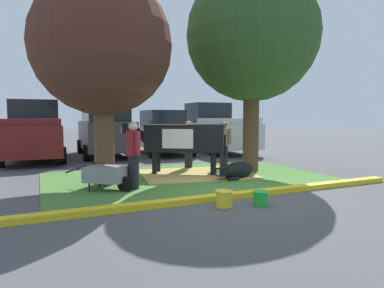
{
  "coord_description": "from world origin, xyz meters",
  "views": [
    {
      "loc": [
        -3.95,
        -6.59,
        1.73
      ],
      "look_at": [
        0.29,
        2.7,
        0.9
      ],
      "focal_mm": 31.58,
      "sensor_mm": 36.0,
      "label": 1
    }
  ],
  "objects": [
    {
      "name": "ground_plane",
      "position": [
        0.0,
        0.0,
        0.0
      ],
      "size": [
        80.0,
        80.0,
        0.0
      ],
      "primitive_type": "plane",
      "color": "#4C4C4F"
    },
    {
      "name": "pickup_truck_black",
      "position": [
        3.96,
        8.04,
        1.11
      ],
      "size": [
        2.34,
        5.46,
        2.42
      ],
      "color": "silver",
      "rests_on": "ground"
    },
    {
      "name": "shade_tree_left",
      "position": [
        -2.45,
        2.03,
        3.45
      ],
      "size": [
        3.46,
        3.46,
        5.22
      ],
      "color": "brown",
      "rests_on": "ground"
    },
    {
      "name": "curb_yellow",
      "position": [
        -0.13,
        -0.55,
        0.06
      ],
      "size": [
        8.87,
        0.24,
        0.12
      ],
      "primitive_type": "cube",
      "color": "yellow",
      "rests_on": "ground"
    },
    {
      "name": "bucket_yellow",
      "position": [
        -0.75,
        -1.05,
        0.17
      ],
      "size": [
        0.34,
        0.34,
        0.32
      ],
      "color": "yellow",
      "rests_on": "ground"
    },
    {
      "name": "grass_island",
      "position": [
        -0.13,
        2.02,
        0.01
      ],
      "size": [
        7.67,
        4.85,
        0.02
      ],
      "primitive_type": "cube",
      "color": "#477A33",
      "rests_on": "ground"
    },
    {
      "name": "bucket_green",
      "position": [
        -0.05,
        -1.25,
        0.15
      ],
      "size": [
        0.32,
        0.32,
        0.28
      ],
      "color": "green",
      "rests_on": "ground"
    },
    {
      "name": "person_handler",
      "position": [
        -1.93,
        1.19,
        0.87
      ],
      "size": [
        0.34,
        0.53,
        1.61
      ],
      "color": "black",
      "rests_on": "ground"
    },
    {
      "name": "hatchback_white",
      "position": [
        1.29,
        8.22,
        0.98
      ],
      "size": [
        2.12,
        4.45,
        2.02
      ],
      "color": "silver",
      "rests_on": "ground"
    },
    {
      "name": "shade_tree_right",
      "position": [
        2.19,
        2.38,
        4.23
      ],
      "size": [
        4.11,
        4.11,
        6.31
      ],
      "color": "#4C3823",
      "rests_on": "ground"
    },
    {
      "name": "suv_dark_grey",
      "position": [
        -1.28,
        8.49,
        1.27
      ],
      "size": [
        2.22,
        4.65,
        2.52
      ],
      "color": "#3D3D42",
      "rests_on": "ground"
    },
    {
      "name": "calf_lying",
      "position": [
        1.03,
        1.31,
        0.24
      ],
      "size": [
        1.33,
        0.72,
        0.48
      ],
      "color": "black",
      "rests_on": "ground"
    },
    {
      "name": "cow_holstein",
      "position": [
        -0.1,
        2.66,
        1.08
      ],
      "size": [
        2.85,
        1.99,
        1.53
      ],
      "color": "black",
      "rests_on": "ground"
    },
    {
      "name": "person_visitor_far",
      "position": [
        1.53,
        2.93,
        0.84
      ],
      "size": [
        0.34,
        0.47,
        1.56
      ],
      "color": "black",
      "rests_on": "ground"
    },
    {
      "name": "person_visitor_near",
      "position": [
        0.57,
        3.6,
        0.85
      ],
      "size": [
        0.53,
        0.34,
        1.59
      ],
      "color": "black",
      "rests_on": "ground"
    },
    {
      "name": "hay_bedding",
      "position": [
        0.29,
        2.4,
        0.03
      ],
      "size": [
        3.51,
        2.83,
        0.04
      ],
      "primitive_type": "cube",
      "rotation": [
        0.0,
        0.0,
        -0.14
      ],
      "color": "tan",
      "rests_on": "ground"
    },
    {
      "name": "pickup_truck_maroon",
      "position": [
        -4.11,
        8.31,
        1.11
      ],
      "size": [
        2.34,
        5.46,
        2.42
      ],
      "color": "maroon",
      "rests_on": "ground"
    },
    {
      "name": "wheelbarrow",
      "position": [
        -2.54,
        1.29,
        0.39
      ],
      "size": [
        1.42,
        1.29,
        0.63
      ],
      "color": "gray",
      "rests_on": "ground"
    }
  ]
}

